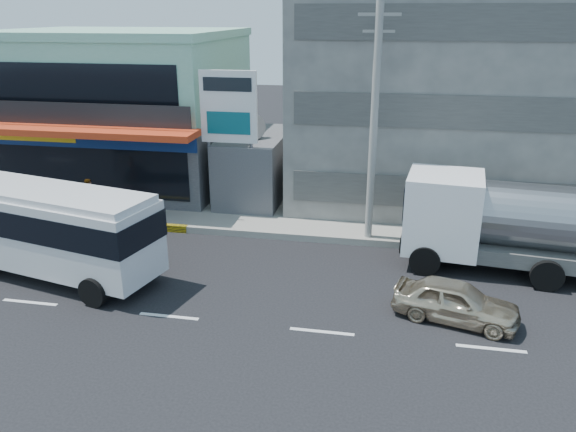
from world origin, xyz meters
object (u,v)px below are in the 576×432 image
object	(u,v)px
shop_building	(123,113)
sedan	(456,301)
motorcycle_rider	(93,212)
billboard	(229,115)
minibus	(53,226)
concrete_building	(464,61)
satellite_dish	(250,137)
tanker_truck	(521,224)
utility_pole_near	(374,123)

from	to	relation	value
shop_building	sedan	distance (m)	21.39
motorcycle_rider	billboard	bearing A→B (deg)	22.37
minibus	concrete_building	bearing A→B (deg)	40.64
concrete_building	billboard	bearing A→B (deg)	-151.08
satellite_dish	tanker_truck	size ratio (longest dim) A/B	0.16
concrete_building	shop_building	bearing A→B (deg)	-176.65
utility_pole_near	sedan	world-z (taller)	utility_pole_near
satellite_dish	motorcycle_rider	bearing A→B (deg)	-146.44
satellite_dish	minibus	xyz separation A→B (m)	(-5.10, -8.97, -1.56)
satellite_dish	tanker_truck	distance (m)	12.90
shop_building	motorcycle_rider	xyz separation A→B (m)	(1.67, -7.15, -3.22)
sedan	tanker_truck	xyz separation A→B (m)	(2.54, 4.12, 1.26)
minibus	motorcycle_rider	xyz separation A→B (m)	(-1.23, 4.77, -1.25)
satellite_dish	concrete_building	bearing A→B (deg)	21.80
utility_pole_near	tanker_truck	world-z (taller)	utility_pole_near
shop_building	satellite_dish	size ratio (longest dim) A/B	8.27
shop_building	concrete_building	size ratio (longest dim) A/B	0.77
minibus	sedan	distance (m)	14.25
billboard	motorcycle_rider	world-z (taller)	billboard
tanker_truck	motorcycle_rider	xyz separation A→B (m)	(-17.94, 1.18, -1.15)
minibus	motorcycle_rider	size ratio (longest dim) A/B	3.61
billboard	concrete_building	bearing A→B (deg)	28.92
sedan	tanker_truck	bearing A→B (deg)	-16.47
sedan	tanker_truck	size ratio (longest dim) A/B	0.42
utility_pole_near	satellite_dish	bearing A→B (deg)	149.04
motorcycle_rider	shop_building	bearing A→B (deg)	103.15
shop_building	motorcycle_rider	distance (m)	8.01
utility_pole_near	billboard	bearing A→B (deg)	164.52
sedan	motorcycle_rider	distance (m)	16.29
tanker_truck	billboard	bearing A→B (deg)	163.55
shop_building	sedan	bearing A→B (deg)	-36.10
billboard	sedan	size ratio (longest dim) A/B	1.76
concrete_building	satellite_dish	world-z (taller)	concrete_building
sedan	utility_pole_near	bearing A→B (deg)	42.66
utility_pole_near	shop_building	bearing A→B (deg)	154.94
satellite_dish	motorcycle_rider	size ratio (longest dim) A/B	0.64
concrete_building	satellite_dish	bearing A→B (deg)	-158.20
minibus	tanker_truck	world-z (taller)	tanker_truck
satellite_dish	minibus	size ratio (longest dim) A/B	0.18
concrete_building	utility_pole_near	bearing A→B (deg)	-117.76
utility_pole_near	minibus	bearing A→B (deg)	-154.21
satellite_dish	billboard	bearing A→B (deg)	-105.52
tanker_truck	sedan	bearing A→B (deg)	-121.65
shop_building	tanker_truck	distance (m)	21.40
shop_building	concrete_building	bearing A→B (deg)	3.35
shop_building	utility_pole_near	bearing A→B (deg)	-25.06
shop_building	satellite_dish	distance (m)	8.54
billboard	tanker_truck	world-z (taller)	billboard
tanker_truck	motorcycle_rider	world-z (taller)	tanker_truck
minibus	sedan	xyz separation A→B (m)	(14.17, -0.53, -1.35)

